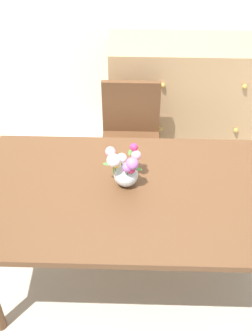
{
  "coord_description": "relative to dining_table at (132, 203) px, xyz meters",
  "views": [
    {
      "loc": [
        0.02,
        -1.83,
        2.59
      ],
      "look_at": [
        -0.04,
        0.07,
        0.88
      ],
      "focal_mm": 49.25,
      "sensor_mm": 36.0,
      "label": 1
    }
  ],
  "objects": [
    {
      "name": "ground_plane",
      "position": [
        0.0,
        0.0,
        -0.67
      ],
      "size": [
        12.0,
        12.0,
        0.0
      ],
      "primitive_type": "plane",
      "color": "#B7AD99"
    },
    {
      "name": "dining_table",
      "position": [
        0.0,
        0.0,
        0.0
      ],
      "size": [
        1.72,
        0.99,
        0.76
      ],
      "color": "brown",
      "rests_on": "ground_plane"
    },
    {
      "name": "flower_vase",
      "position": [
        -0.04,
        0.07,
        0.2
      ],
      "size": [
        0.22,
        0.21,
        0.25
      ],
      "color": "silver",
      "rests_on": "dining_table"
    },
    {
      "name": "chair_far",
      "position": [
        -0.02,
        0.84,
        -0.15
      ],
      "size": [
        0.42,
        0.42,
        0.9
      ],
      "rotation": [
        0.0,
        0.0,
        3.14
      ],
      "color": "brown",
      "rests_on": "ground_plane"
    },
    {
      "name": "dresser",
      "position": [
        0.5,
        1.33,
        -0.17
      ],
      "size": [
        1.4,
        0.47,
        1.0
      ],
      "color": "tan",
      "rests_on": "ground_plane"
    }
  ]
}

